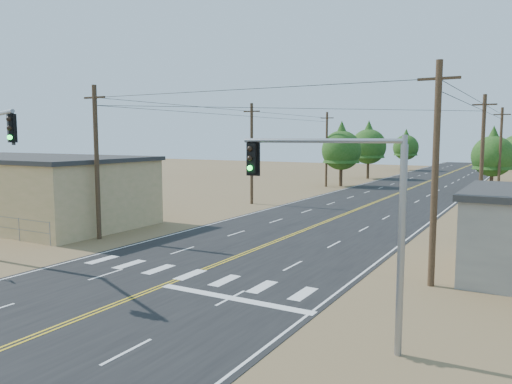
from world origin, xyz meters
The scene contains 14 objects.
ground centered at (0.00, 0.00, 0.00)m, with size 220.00×220.00×0.00m, color brown.
road centered at (0.00, 30.00, 0.01)m, with size 15.00×200.00×0.02m, color black.
building_left centered at (-21.00, 14.00, 2.50)m, with size 20.00×10.00×5.00m, color tan.
utility_pole_left_near centered at (-10.50, 12.00, 5.12)m, with size 1.80×0.30×10.00m.
utility_pole_left_mid centered at (-10.50, 32.00, 5.12)m, with size 1.80×0.30×10.00m.
utility_pole_left_far centered at (-10.50, 52.00, 5.12)m, with size 1.80×0.30×10.00m.
utility_pole_right_near centered at (10.50, 12.00, 5.12)m, with size 1.80×0.30×10.00m.
utility_pole_right_mid centered at (10.50, 32.00, 5.12)m, with size 1.80×0.30×10.00m.
utility_pole_right_far centered at (10.50, 52.00, 5.12)m, with size 1.80×0.30×10.00m.
signal_mast_right centered at (9.46, 3.91, 4.55)m, with size 5.41×0.64×6.76m.
tree_left_near centered at (-9.00, 53.61, 5.44)m, with size 5.33×5.33×8.89m.
tree_left_mid centered at (-9.57, 67.68, 5.73)m, with size 5.62×5.62×9.36m.
tree_left_far centered at (-9.00, 90.75, 5.10)m, with size 5.01×5.01×8.35m.
tree_right_near centered at (9.59, 54.10, 4.92)m, with size 4.83×4.83×8.04m.
Camera 1 is at (14.49, -10.96, 6.69)m, focal length 35.00 mm.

